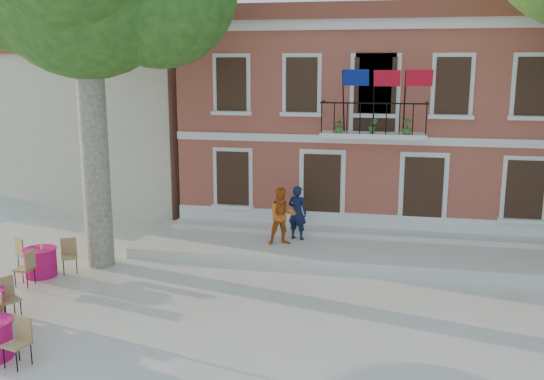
% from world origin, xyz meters
% --- Properties ---
extents(ground, '(90.00, 90.00, 0.00)m').
position_xyz_m(ground, '(0.00, 0.00, 0.00)').
color(ground, beige).
rests_on(ground, ground).
extents(main_building, '(13.50, 9.59, 7.50)m').
position_xyz_m(main_building, '(2.00, 9.99, 3.78)').
color(main_building, '#AD4A3E').
rests_on(main_building, ground).
extents(neighbor_west, '(9.40, 9.40, 6.40)m').
position_xyz_m(neighbor_west, '(-9.50, 11.00, 3.22)').
color(neighbor_west, beige).
rests_on(neighbor_west, ground).
extents(terrace, '(14.00, 3.40, 0.30)m').
position_xyz_m(terrace, '(2.00, 4.40, 0.15)').
color(terrace, silver).
rests_on(terrace, ground).
extents(pedestrian_navy, '(0.71, 0.57, 1.69)m').
position_xyz_m(pedestrian_navy, '(-0.20, 4.70, 1.15)').
color(pedestrian_navy, '#101937').
rests_on(pedestrian_navy, terrace).
extents(pedestrian_orange, '(1.04, 0.94, 1.74)m').
position_xyz_m(pedestrian_orange, '(-0.56, 4.08, 1.17)').
color(pedestrian_orange, '#D25F18').
rests_on(pedestrian_orange, terrace).
extents(cafe_table_3, '(1.87, 1.64, 0.95)m').
position_xyz_m(cafe_table_3, '(-6.60, 0.80, 0.43)').
color(cafe_table_3, '#E81575').
rests_on(cafe_table_3, ground).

